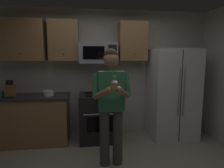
{
  "coord_description": "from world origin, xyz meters",
  "views": [
    {
      "loc": [
        -0.38,
        -2.31,
        1.64
      ],
      "look_at": [
        -0.01,
        0.42,
        1.25
      ],
      "focal_mm": 30.62,
      "sensor_mm": 36.0,
      "label": 1
    }
  ],
  "objects_px": {
    "microwave": "(98,53)",
    "refrigerator": "(172,94)",
    "bowl_large_white": "(48,93)",
    "person": "(111,101)",
    "cupcake": "(114,84)",
    "oven_range": "(99,117)",
    "knife_block": "(10,90)"
  },
  "relations": [
    {
      "from": "microwave",
      "to": "bowl_large_white",
      "type": "xyz_separation_m",
      "value": [
        -0.95,
        -0.14,
        -0.75
      ]
    },
    {
      "from": "bowl_large_white",
      "to": "cupcake",
      "type": "height_order",
      "value": "cupcake"
    },
    {
      "from": "oven_range",
      "to": "person",
      "type": "relative_size",
      "value": 0.53
    },
    {
      "from": "knife_block",
      "to": "bowl_large_white",
      "type": "bearing_deg",
      "value": 0.47
    },
    {
      "from": "person",
      "to": "microwave",
      "type": "bearing_deg",
      "value": 96.6
    },
    {
      "from": "microwave",
      "to": "refrigerator",
      "type": "relative_size",
      "value": 0.41
    },
    {
      "from": "oven_range",
      "to": "microwave",
      "type": "bearing_deg",
      "value": 89.98
    },
    {
      "from": "refrigerator",
      "to": "knife_block",
      "type": "bearing_deg",
      "value": 179.83
    },
    {
      "from": "microwave",
      "to": "cupcake",
      "type": "xyz_separation_m",
      "value": [
        0.12,
        -1.39,
        -0.43
      ]
    },
    {
      "from": "oven_range",
      "to": "cupcake",
      "type": "xyz_separation_m",
      "value": [
        0.12,
        -1.28,
        0.83
      ]
    },
    {
      "from": "refrigerator",
      "to": "bowl_large_white",
      "type": "bearing_deg",
      "value": 179.65
    },
    {
      "from": "bowl_large_white",
      "to": "person",
      "type": "relative_size",
      "value": 0.12
    },
    {
      "from": "bowl_large_white",
      "to": "person",
      "type": "xyz_separation_m",
      "value": [
        1.08,
        -0.92,
        0.02
      ]
    },
    {
      "from": "microwave",
      "to": "knife_block",
      "type": "height_order",
      "value": "microwave"
    },
    {
      "from": "refrigerator",
      "to": "person",
      "type": "relative_size",
      "value": 1.02
    },
    {
      "from": "oven_range",
      "to": "bowl_large_white",
      "type": "xyz_separation_m",
      "value": [
        -0.95,
        -0.02,
        0.51
      ]
    },
    {
      "from": "knife_block",
      "to": "bowl_large_white",
      "type": "relative_size",
      "value": 1.55
    },
    {
      "from": "microwave",
      "to": "oven_range",
      "type": "bearing_deg",
      "value": -90.02
    },
    {
      "from": "oven_range",
      "to": "cupcake",
      "type": "bearing_deg",
      "value": -84.47
    },
    {
      "from": "microwave",
      "to": "knife_block",
      "type": "xyz_separation_m",
      "value": [
        -1.61,
        -0.15,
        -0.68
      ]
    },
    {
      "from": "microwave",
      "to": "refrigerator",
      "type": "height_order",
      "value": "microwave"
    },
    {
      "from": "bowl_large_white",
      "to": "person",
      "type": "distance_m",
      "value": 1.42
    },
    {
      "from": "oven_range",
      "to": "knife_block",
      "type": "relative_size",
      "value": 2.91
    },
    {
      "from": "refrigerator",
      "to": "person",
      "type": "distance_m",
      "value": 1.65
    },
    {
      "from": "cupcake",
      "to": "bowl_large_white",
      "type": "bearing_deg",
      "value": 130.67
    },
    {
      "from": "oven_range",
      "to": "knife_block",
      "type": "height_order",
      "value": "knife_block"
    },
    {
      "from": "refrigerator",
      "to": "microwave",
      "type": "bearing_deg",
      "value": 173.97
    },
    {
      "from": "cupcake",
      "to": "microwave",
      "type": "bearing_deg",
      "value": 95.05
    },
    {
      "from": "microwave",
      "to": "refrigerator",
      "type": "distance_m",
      "value": 1.72
    },
    {
      "from": "microwave",
      "to": "person",
      "type": "height_order",
      "value": "microwave"
    },
    {
      "from": "bowl_large_white",
      "to": "microwave",
      "type": "bearing_deg",
      "value": 8.58
    },
    {
      "from": "oven_range",
      "to": "bowl_large_white",
      "type": "bearing_deg",
      "value": -178.54
    }
  ]
}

